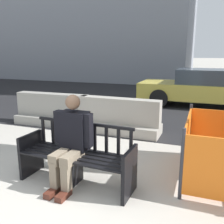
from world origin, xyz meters
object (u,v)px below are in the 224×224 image
at_px(car_taxi_near, 202,88).
at_px(jersey_barrier_left, 53,112).
at_px(street_bench, 77,158).
at_px(jersey_barrier_centre, 119,119).
at_px(seated_person, 71,139).

bearing_deg(car_taxi_near, jersey_barrier_left, -132.93).
bearing_deg(street_bench, car_taxi_near, 76.35).
bearing_deg(jersey_barrier_centre, seated_person, -86.47).
bearing_deg(jersey_barrier_left, street_bench, -50.69).
relative_size(street_bench, jersey_barrier_left, 0.85).
xyz_separation_m(street_bench, seated_person, (-0.05, -0.05, 0.29)).
height_order(seated_person, car_taxi_near, car_taxi_near).
relative_size(jersey_barrier_centre, car_taxi_near, 0.47).
height_order(street_bench, jersey_barrier_centre, street_bench).
xyz_separation_m(street_bench, jersey_barrier_left, (-2.09, 2.55, -0.06)).
relative_size(seated_person, car_taxi_near, 0.31).
xyz_separation_m(seated_person, jersey_barrier_centre, (-0.16, 2.55, -0.35)).
distance_m(seated_person, jersey_barrier_centre, 2.58).
bearing_deg(seated_person, street_bench, 45.87).
bearing_deg(car_taxi_near, seated_person, -103.98).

